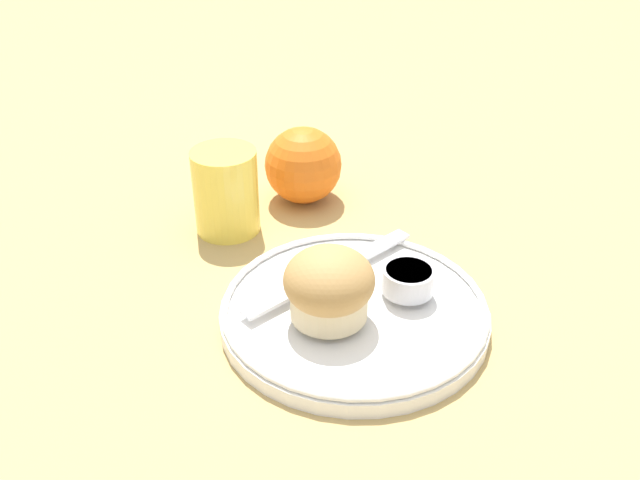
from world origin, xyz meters
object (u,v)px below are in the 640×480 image
Objects in this scene: butter_knife at (331,271)px; orange_fruit at (303,165)px; muffin at (329,286)px; juice_glass at (226,191)px.

butter_knife is 2.17× the size of orange_fruit.
muffin is 0.24m from orange_fruit.
muffin is 0.07m from butter_knife.
butter_knife is at bearing -63.76° from juice_glass.
juice_glass is at bearing 103.40° from muffin.
orange_fruit is at bearing 78.41° from muffin.
orange_fruit is 0.10m from juice_glass.
butter_knife is 0.18m from orange_fruit.
juice_glass is (-0.09, -0.04, 0.00)m from orange_fruit.
orange_fruit reaches higher than muffin.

